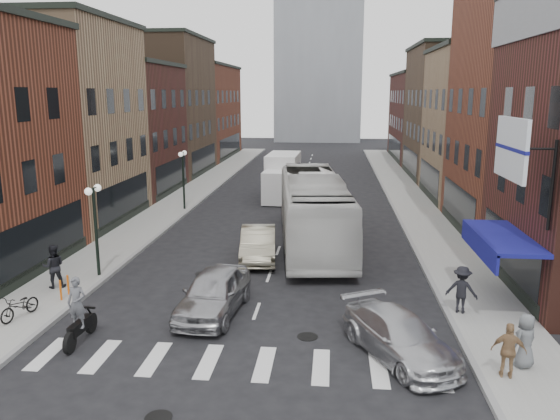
{
  "coord_description": "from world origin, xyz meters",
  "views": [
    {
      "loc": [
        2.73,
        -17.91,
        7.99
      ],
      "look_at": [
        0.5,
        4.85,
        3.05
      ],
      "focal_mm": 35.0,
      "sensor_mm": 36.0,
      "label": 1
    }
  ],
  "objects_px": {
    "streetlamp_near": "(95,213)",
    "box_truck": "(282,177)",
    "ped_right_a": "(462,290)",
    "bike_rack": "(64,287)",
    "billboard_sign": "(514,151)",
    "sedan_left_near": "(214,293)",
    "ped_right_c": "(525,341)",
    "curb_car": "(400,336)",
    "parked_bicycle": "(20,306)",
    "ped_left_solo": "(54,266)",
    "transit_bus": "(313,210)",
    "sedan_left_far": "(258,244)",
    "streetlamp_far": "(183,169)",
    "ped_right_b": "(509,350)",
    "motorcycle_rider": "(78,313)"
  },
  "relations": [
    {
      "from": "bike_rack",
      "to": "sedan_left_near",
      "type": "distance_m",
      "value": 6.12
    },
    {
      "from": "curb_car",
      "to": "sedan_left_near",
      "type": "bearing_deg",
      "value": 128.98
    },
    {
      "from": "motorcycle_rider",
      "to": "ped_right_b",
      "type": "height_order",
      "value": "motorcycle_rider"
    },
    {
      "from": "streetlamp_near",
      "to": "ped_right_a",
      "type": "distance_m",
      "value": 15.22
    },
    {
      "from": "bike_rack",
      "to": "ped_right_c",
      "type": "height_order",
      "value": "ped_right_c"
    },
    {
      "from": "ped_left_solo",
      "to": "ped_right_c",
      "type": "height_order",
      "value": "ped_left_solo"
    },
    {
      "from": "transit_bus",
      "to": "motorcycle_rider",
      "type": "bearing_deg",
      "value": -125.42
    },
    {
      "from": "ped_right_b",
      "to": "streetlamp_far",
      "type": "bearing_deg",
      "value": -42.14
    },
    {
      "from": "sedan_left_near",
      "to": "box_truck",
      "type": "bearing_deg",
      "value": 94.44
    },
    {
      "from": "billboard_sign",
      "to": "box_truck",
      "type": "distance_m",
      "value": 25.32
    },
    {
      "from": "sedan_left_near",
      "to": "billboard_sign",
      "type": "bearing_deg",
      "value": 4.63
    },
    {
      "from": "ped_right_a",
      "to": "bike_rack",
      "type": "bearing_deg",
      "value": 20.55
    },
    {
      "from": "streetlamp_far",
      "to": "bike_rack",
      "type": "bearing_deg",
      "value": -90.69
    },
    {
      "from": "bike_rack",
      "to": "sedan_left_far",
      "type": "relative_size",
      "value": 0.17
    },
    {
      "from": "transit_bus",
      "to": "sedan_left_near",
      "type": "xyz_separation_m",
      "value": [
        -3.25,
        -9.86,
        -1.06
      ]
    },
    {
      "from": "parked_bicycle",
      "to": "ped_left_solo",
      "type": "xyz_separation_m",
      "value": [
        -0.34,
        3.09,
        0.45
      ]
    },
    {
      "from": "curb_car",
      "to": "parked_bicycle",
      "type": "height_order",
      "value": "curb_car"
    },
    {
      "from": "streetlamp_near",
      "to": "sedan_left_near",
      "type": "xyz_separation_m",
      "value": [
        5.87,
        -3.37,
        -2.09
      ]
    },
    {
      "from": "ped_right_a",
      "to": "ped_right_c",
      "type": "bearing_deg",
      "value": 123.74
    },
    {
      "from": "ped_right_a",
      "to": "ped_right_b",
      "type": "bearing_deg",
      "value": 113.87
    },
    {
      "from": "parked_bicycle",
      "to": "ped_right_a",
      "type": "distance_m",
      "value": 15.79
    },
    {
      "from": "ped_right_c",
      "to": "transit_bus",
      "type": "bearing_deg",
      "value": -95.94
    },
    {
      "from": "parked_bicycle",
      "to": "ped_right_b",
      "type": "relative_size",
      "value": 1.05
    },
    {
      "from": "billboard_sign",
      "to": "motorcycle_rider",
      "type": "distance_m",
      "value": 15.06
    },
    {
      "from": "box_truck",
      "to": "parked_bicycle",
      "type": "xyz_separation_m",
      "value": [
        -7.05,
        -24.21,
        -1.04
      ]
    },
    {
      "from": "streetlamp_far",
      "to": "ped_right_b",
      "type": "height_order",
      "value": "streetlamp_far"
    },
    {
      "from": "sedan_left_far",
      "to": "ped_right_a",
      "type": "height_order",
      "value": "ped_right_a"
    },
    {
      "from": "motorcycle_rider",
      "to": "sedan_left_far",
      "type": "distance_m",
      "value": 10.62
    },
    {
      "from": "streetlamp_near",
      "to": "box_truck",
      "type": "bearing_deg",
      "value": 72.18
    },
    {
      "from": "ped_right_a",
      "to": "streetlamp_near",
      "type": "bearing_deg",
      "value": 10.25
    },
    {
      "from": "bike_rack",
      "to": "curb_car",
      "type": "height_order",
      "value": "curb_car"
    },
    {
      "from": "bike_rack",
      "to": "transit_bus",
      "type": "xyz_separation_m",
      "value": [
        9.32,
        9.19,
        1.33
      ]
    },
    {
      "from": "box_truck",
      "to": "motorcycle_rider",
      "type": "relative_size",
      "value": 3.39
    },
    {
      "from": "streetlamp_near",
      "to": "motorcycle_rider",
      "type": "height_order",
      "value": "streetlamp_near"
    },
    {
      "from": "streetlamp_far",
      "to": "sedan_left_far",
      "type": "xyz_separation_m",
      "value": [
        6.59,
        -10.57,
        -2.13
      ]
    },
    {
      "from": "bike_rack",
      "to": "ped_left_solo",
      "type": "xyz_separation_m",
      "value": [
        -0.94,
        1.02,
        0.5
      ]
    },
    {
      "from": "billboard_sign",
      "to": "ped_right_b",
      "type": "bearing_deg",
      "value": -102.77
    },
    {
      "from": "sedan_left_near",
      "to": "ped_right_b",
      "type": "distance_m",
      "value": 10.06
    },
    {
      "from": "parked_bicycle",
      "to": "transit_bus",
      "type": "bearing_deg",
      "value": 63.51
    },
    {
      "from": "streetlamp_near",
      "to": "ped_right_c",
      "type": "height_order",
      "value": "streetlamp_near"
    },
    {
      "from": "billboard_sign",
      "to": "transit_bus",
      "type": "height_order",
      "value": "billboard_sign"
    },
    {
      "from": "motorcycle_rider",
      "to": "parked_bicycle",
      "type": "height_order",
      "value": "motorcycle_rider"
    },
    {
      "from": "streetlamp_near",
      "to": "transit_bus",
      "type": "relative_size",
      "value": 0.3
    },
    {
      "from": "streetlamp_far",
      "to": "curb_car",
      "type": "height_order",
      "value": "streetlamp_far"
    },
    {
      "from": "sedan_left_far",
      "to": "parked_bicycle",
      "type": "xyz_separation_m",
      "value": [
        -7.39,
        -8.2,
        -0.19
      ]
    },
    {
      "from": "streetlamp_far",
      "to": "ped_right_c",
      "type": "bearing_deg",
      "value": -52.66
    },
    {
      "from": "billboard_sign",
      "to": "bike_rack",
      "type": "bearing_deg",
      "value": 177.17
    },
    {
      "from": "ped_right_a",
      "to": "billboard_sign",
      "type": "bearing_deg",
      "value": 166.1
    },
    {
      "from": "box_truck",
      "to": "parked_bicycle",
      "type": "bearing_deg",
      "value": -104.36
    },
    {
      "from": "sedan_left_near",
      "to": "ped_right_b",
      "type": "xyz_separation_m",
      "value": [
        9.24,
        -3.97,
        0.14
      ]
    }
  ]
}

